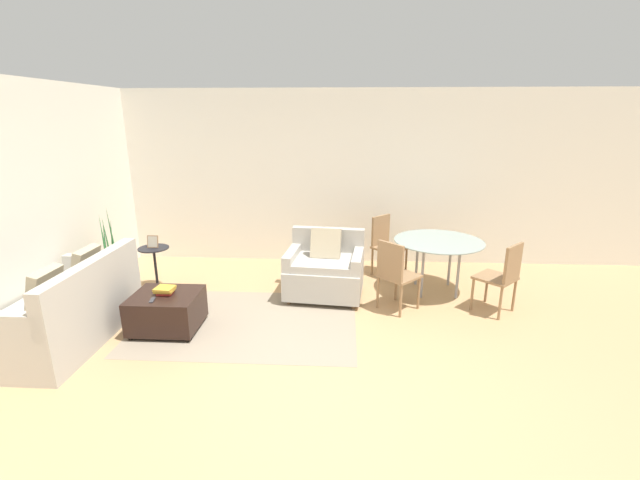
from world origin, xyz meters
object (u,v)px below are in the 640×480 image
Objects in this scene: side_table at (155,260)px; picture_frame at (153,242)px; book_stack at (165,290)px; dining_table at (438,246)px; tv_remote_secondary at (152,300)px; dining_chair_near_left at (395,271)px; ottoman at (167,310)px; armchair at (325,270)px; potted_plant at (114,275)px; tv_remote_primary at (162,289)px; dining_chair_far_left at (385,241)px; dining_chair_near_right at (503,273)px; couch at (67,313)px.

side_table is 3.47× the size of picture_frame.
dining_table is at bearing 21.26° from book_stack.
tv_remote_secondary is at bearing -111.90° from book_stack.
dining_chair_near_left is at bearing 13.41° from book_stack.
armchair is at bearing 31.13° from ottoman.
potted_plant is at bearing 173.38° from dining_chair_near_left.
armchair is 7.73× the size of tv_remote_primary.
dining_chair_far_left is at bearing 33.66° from tv_remote_primary.
potted_plant is 3.92m from dining_chair_far_left.
book_stack is 0.18× the size of dining_table.
dining_chair_near_left is (0.87, -0.42, 0.16)m from armchair.
dining_chair_near_left is (2.69, 0.80, 0.09)m from tv_remote_secondary.
book_stack is at bearing -170.93° from dining_chair_near_right.
dining_table reaches higher than tv_remote_secondary.
dining_chair_far_left reaches higher than tv_remote_primary.
dining_table is at bearing 23.43° from tv_remote_secondary.
potted_plant reaches higher than side_table.
potted_plant is 0.61m from side_table.
potted_plant reaches higher than dining_chair_near_left.
ottoman is 0.61× the size of potted_plant.
picture_frame is at bearing 77.23° from couch.
couch is 1.44× the size of dining_table.
side_table is (-0.63, 1.15, -0.05)m from book_stack.
picture_frame is (-0.63, 1.15, 0.21)m from book_stack.
dining_table is at bearing 45.00° from dining_chair_near_left.
ottoman is 1.22× the size of side_table.
tv_remote_primary is (0.87, 0.43, 0.11)m from couch.
tv_remote_primary is at bearing 128.07° from book_stack.
book_stack is at bearing -51.93° from tv_remote_primary.
dining_chair_far_left is at bearing 135.00° from dining_chair_near_right.
tv_remote_primary is 0.12× the size of dining_table.
book_stack is at bearing -158.74° from dining_table.
armchair is at bearing 26.64° from couch.
couch is 2.34× the size of ottoman.
dining_table is (3.89, 0.12, -0.02)m from picture_frame.
dining_chair_near_right is (4.54, -0.53, -0.17)m from picture_frame.
armchair is 1.25m from dining_chair_far_left.
book_stack is at bearing 68.10° from tv_remote_secondary.
picture_frame is at bearing 117.31° from tv_remote_primary.
couch reaches higher than picture_frame.
ottoman is at bearing -42.08° from potted_plant.
dining_chair_far_left is at bearing 135.00° from dining_table.
dining_chair_near_left and dining_chair_far_left have the same top height.
dining_chair_near_right reaches higher than ottoman.
dining_table is at bearing 19.04° from tv_remote_primary.
dining_table is (3.35, 1.16, 0.23)m from tv_remote_primary.
dining_table is 0.92m from dining_chair_far_left.
side_table is (-0.55, 1.33, -0.01)m from tv_remote_secondary.
side_table reaches higher than ottoman.
dining_table is at bearing 20.57° from couch.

